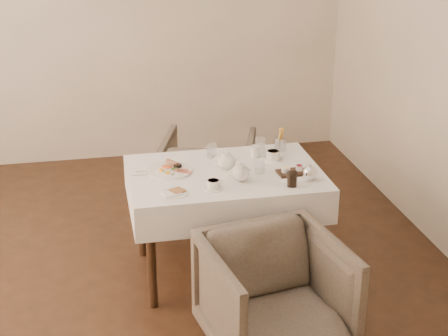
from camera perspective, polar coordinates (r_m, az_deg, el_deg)
name	(u,v)px	position (r m, az deg, el deg)	size (l,w,h in m)	color
table	(225,188)	(4.59, 0.08, -1.66)	(1.28, 0.88, 0.75)	black
armchair_near	(275,297)	(3.97, 4.25, -10.68)	(0.74, 0.77, 0.70)	#4C4138
armchair_far	(208,176)	(5.55, -1.30, -0.63)	(0.72, 0.74, 0.67)	#4C4138
breakfast_plate	(170,170)	(4.56, -4.52, -0.13)	(0.30, 0.30, 0.04)	white
side_plate	(175,193)	(4.23, -4.10, -2.08)	(0.17, 0.16, 0.02)	white
teapot_centre	(226,160)	(4.55, 0.20, 0.65)	(0.17, 0.13, 0.14)	white
teapot_front	(240,172)	(4.38, 1.35, -0.30)	(0.16, 0.13, 0.13)	white
creamer	(255,152)	(4.77, 2.61, 1.37)	(0.07, 0.07, 0.08)	white
teacup_near	(213,185)	(4.28, -0.88, -1.43)	(0.12, 0.12, 0.06)	white
teacup_far	(273,156)	(4.74, 4.13, 1.01)	(0.14, 0.14, 0.07)	white
glass_left	(212,151)	(4.77, -1.03, 1.45)	(0.07, 0.07, 0.10)	silver
glass_mid	(260,166)	(4.52, 2.97, 0.20)	(0.07, 0.07, 0.10)	silver
glass_right	(260,145)	(4.87, 3.02, 1.92)	(0.07, 0.07, 0.10)	silver
condiment_board	(292,171)	(4.53, 5.64, -0.28)	(0.20, 0.14, 0.05)	black
pepper_mill_left	(291,178)	(4.32, 5.58, -0.86)	(0.05, 0.05, 0.11)	black
pepper_mill_right	(293,178)	(4.32, 5.77, -0.83)	(0.06, 0.06, 0.12)	black
silver_pot	(310,172)	(4.42, 7.13, -0.32)	(0.11, 0.09, 0.12)	white
fries_cup	(280,141)	(4.90, 4.70, 2.27)	(0.08, 0.08, 0.17)	silver
cutlery_fork	(151,171)	(4.58, -6.09, -0.24)	(0.02, 0.20, 0.00)	silver
cutlery_knife	(146,175)	(4.52, -6.48, -0.56)	(0.01, 0.19, 0.00)	silver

